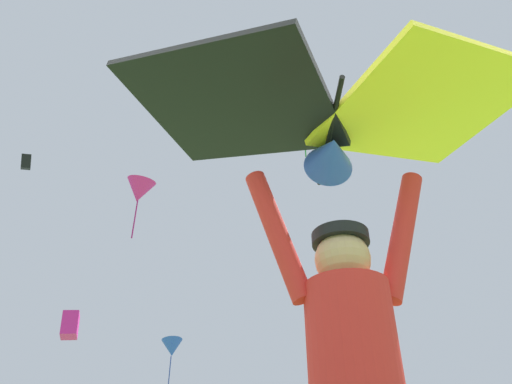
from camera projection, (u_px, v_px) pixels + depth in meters
held_stunt_kite at (331, 116)px, 2.31m from camera, size 2.05×1.26×0.43m
distant_kite_green_high_left at (303, 118)px, 14.66m from camera, size 1.18×1.22×1.93m
distant_kite_magenta_low_left at (139, 191)px, 22.19m from camera, size 1.69×1.78×3.20m
distant_kite_blue_mid_right at (172, 348)px, 30.68m from camera, size 1.87×1.88×3.04m
distant_kite_magenta_overhead_distant at (70, 325)px, 21.19m from camera, size 0.79×0.82×1.22m
distant_kite_black_high_right at (26, 162)px, 34.04m from camera, size 0.86×1.04×1.24m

